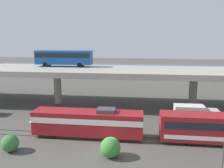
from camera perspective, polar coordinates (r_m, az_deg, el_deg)
The scene contains 15 objects.
ground_plane at distance 30.11m, azimuth -0.56°, elevation -15.84°, with size 260.00×260.00×0.00m, color #4C4944.
rail_strip_near at distance 32.96m, azimuth 0.21°, elevation -13.22°, with size 110.00×0.12×0.12m, color #59544C.
rail_strip_far at distance 34.37m, azimuth 0.53°, elevation -12.16°, with size 110.00×0.12×0.12m, color #59544C.
train_locomotive at distance 33.62m, azimuth -7.07°, elevation -8.89°, with size 16.17×3.04×4.18m.
highway_overpass at distance 47.23m, azimuth 2.68°, elevation 2.77°, with size 96.00×12.46×7.48m.
transit_bus_on_overpass at distance 51.82m, azimuth -11.47°, elevation 6.37°, with size 12.00×2.68×3.40m.
service_truck_east at distance 40.39m, azimuth 19.15°, elevation -6.81°, with size 6.80×2.46×3.04m.
pier_parking_lot at distance 82.66m, azimuth 4.55°, elevation 2.21°, with size 62.37×10.15×1.73m, color #9E998E.
parked_car_0 at distance 83.37m, azimuth 9.71°, elevation 3.30°, with size 4.58×1.95×1.50m.
parked_car_1 at distance 84.46m, azimuth -4.96°, elevation 3.51°, with size 4.64×2.00×1.50m.
parked_car_2 at distance 82.30m, azimuth 13.48°, elevation 3.04°, with size 4.14×1.83×1.50m.
parked_car_3 at distance 86.62m, azimuth -8.51°, elevation 3.62°, with size 4.61×1.83×1.50m.
harbor_water at distance 105.53m, azimuth 5.13°, elevation 3.66°, with size 140.00×36.00×0.01m, color #385B7A.
shrub_left at distance 32.19m, azimuth -23.19°, elevation -12.88°, with size 2.09×2.09×2.09m, color #387537.
shrub_right at distance 28.38m, azimuth -0.38°, elevation -14.92°, with size 2.37×2.37×2.37m, color #3A8633.
Camera 1 is at (3.61, -26.58, 13.66)m, focal length 38.24 mm.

